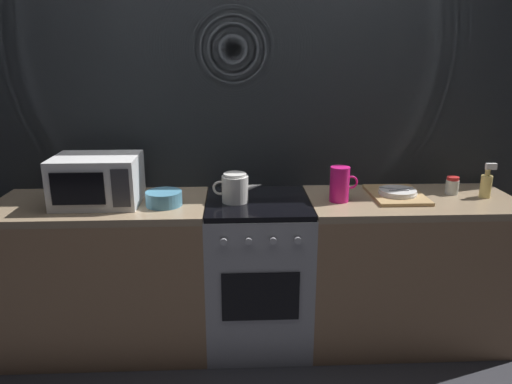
% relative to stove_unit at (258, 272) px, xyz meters
% --- Properties ---
extents(ground_plane, '(8.00, 8.00, 0.00)m').
position_rel_stove_unit_xyz_m(ground_plane, '(0.00, 0.00, -0.45)').
color(ground_plane, '#2D2D33').
extents(back_wall, '(3.60, 0.05, 2.40)m').
position_rel_stove_unit_xyz_m(back_wall, '(0.00, 0.32, 0.75)').
color(back_wall, gray).
rests_on(back_wall, ground_plane).
extents(counter_left, '(1.20, 0.60, 0.90)m').
position_rel_stove_unit_xyz_m(counter_left, '(-0.90, 0.00, 0.00)').
color(counter_left, '#997251').
rests_on(counter_left, ground_plane).
extents(stove_unit, '(0.60, 0.63, 0.90)m').
position_rel_stove_unit_xyz_m(stove_unit, '(0.00, 0.00, 0.00)').
color(stove_unit, '#9E9EA3').
rests_on(stove_unit, ground_plane).
extents(counter_right, '(1.20, 0.60, 0.90)m').
position_rel_stove_unit_xyz_m(counter_right, '(0.90, 0.00, 0.00)').
color(counter_right, '#997251').
rests_on(counter_right, ground_plane).
extents(microwave, '(0.46, 0.35, 0.27)m').
position_rel_stove_unit_xyz_m(microwave, '(-0.89, -0.01, 0.59)').
color(microwave, white).
rests_on(microwave, counter_left).
extents(kettle, '(0.28, 0.15, 0.17)m').
position_rel_stove_unit_xyz_m(kettle, '(-0.13, -0.02, 0.53)').
color(kettle, white).
rests_on(kettle, stove_unit).
extents(mixing_bowl, '(0.20, 0.20, 0.08)m').
position_rel_stove_unit_xyz_m(mixing_bowl, '(-0.52, -0.07, 0.49)').
color(mixing_bowl, teal).
rests_on(mixing_bowl, counter_left).
extents(pitcher, '(0.16, 0.11, 0.20)m').
position_rel_stove_unit_xyz_m(pitcher, '(0.46, -0.03, 0.55)').
color(pitcher, '#E5197A').
rests_on(pitcher, counter_right).
extents(dish_pile, '(0.30, 0.40, 0.06)m').
position_rel_stove_unit_xyz_m(dish_pile, '(0.82, 0.03, 0.47)').
color(dish_pile, tan).
rests_on(dish_pile, counter_right).
extents(spice_jar, '(0.08, 0.08, 0.10)m').
position_rel_stove_unit_xyz_m(spice_jar, '(1.16, 0.08, 0.50)').
color(spice_jar, silver).
rests_on(spice_jar, counter_right).
extents(spray_bottle, '(0.08, 0.06, 0.20)m').
position_rel_stove_unit_xyz_m(spray_bottle, '(1.33, 0.00, 0.53)').
color(spray_bottle, '#E5CC72').
rests_on(spray_bottle, counter_right).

